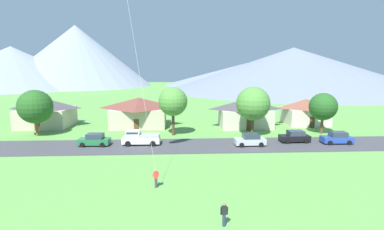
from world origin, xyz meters
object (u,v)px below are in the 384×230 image
(house_left_center, at_px, (305,111))
(watcher_person, at_px, (224,214))
(house_rightmost, at_px, (245,113))
(tree_right_of_center, at_px, (323,107))
(parked_car_green_west_end, at_px, (94,140))
(parked_car_silver_mid_east, at_px, (250,140))
(tree_near_left, at_px, (173,102))
(house_leftmost, at_px, (46,112))
(house_right_center, at_px, (139,111))
(pickup_truck_white_west_side, at_px, (140,138))
(tree_left_of_center, at_px, (35,107))
(parked_car_black_east_end, at_px, (295,137))
(parked_car_blue_mid_west, at_px, (337,138))
(tree_center, at_px, (253,104))

(house_left_center, height_order, watcher_person, house_left_center)
(house_rightmost, relative_size, tree_right_of_center, 1.46)
(parked_car_green_west_end, distance_m, parked_car_silver_mid_east, 21.54)
(tree_near_left, relative_size, parked_car_silver_mid_east, 1.82)
(house_leftmost, height_order, house_right_center, house_right_center)
(pickup_truck_white_west_side, bearing_deg, parked_car_silver_mid_east, -4.91)
(tree_left_of_center, distance_m, pickup_truck_white_west_side, 18.58)
(parked_car_green_west_end, height_order, parked_car_silver_mid_east, same)
(parked_car_silver_mid_east, bearing_deg, parked_car_black_east_end, 12.66)
(house_leftmost, xyz_separation_m, tree_near_left, (23.30, -8.43, 2.74))
(parked_car_green_west_end, bearing_deg, house_leftmost, 130.67)
(house_right_center, relative_size, parked_car_blue_mid_west, 2.45)
(tree_left_of_center, bearing_deg, house_rightmost, 8.61)
(tree_center, relative_size, parked_car_black_east_end, 1.84)
(house_right_center, distance_m, tree_left_of_center, 16.93)
(tree_center, xyz_separation_m, parked_car_blue_mid_west, (10.75, -5.69, -4.28))
(house_leftmost, relative_size, parked_car_green_west_end, 2.19)
(house_leftmost, relative_size, house_right_center, 0.90)
(parked_car_blue_mid_west, height_order, watcher_person, parked_car_blue_mid_west)
(house_leftmost, bearing_deg, parked_car_silver_mid_east, -24.67)
(tree_near_left, relative_size, pickup_truck_white_west_side, 1.47)
(parked_car_black_east_end, bearing_deg, house_leftmost, 161.03)
(parked_car_blue_mid_west, distance_m, parked_car_silver_mid_east, 12.61)
(house_left_center, xyz_separation_m, pickup_truck_white_west_side, (-29.46, -13.67, -1.45))
(house_right_center, xyz_separation_m, parked_car_black_east_end, (23.95, -13.46, -1.87))
(watcher_person, bearing_deg, parked_car_green_west_end, 123.71)
(tree_left_of_center, distance_m, parked_car_silver_mid_east, 33.41)
(tree_left_of_center, height_order, parked_car_blue_mid_west, tree_left_of_center)
(tree_near_left, bearing_deg, parked_car_black_east_end, -17.73)
(tree_right_of_center, distance_m, pickup_truck_white_west_side, 29.62)
(house_leftmost, relative_size, tree_left_of_center, 1.28)
(house_right_center, distance_m, pickup_truck_white_west_side, 13.92)
(house_left_center, distance_m, parked_car_black_east_end, 15.37)
(tree_right_of_center, relative_size, parked_car_blue_mid_west, 1.58)
(tree_center, relative_size, parked_car_green_west_end, 1.83)
(tree_near_left, relative_size, tree_right_of_center, 1.15)
(house_right_center, height_order, pickup_truck_white_west_side, house_right_center)
(house_rightmost, distance_m, parked_car_silver_mid_east, 13.40)
(house_left_center, relative_size, house_rightmost, 0.83)
(tree_center, distance_m, parked_car_blue_mid_west, 12.89)
(parked_car_silver_mid_east, relative_size, watcher_person, 2.53)
(house_rightmost, distance_m, tree_right_of_center, 12.97)
(house_leftmost, bearing_deg, watcher_person, -53.36)
(tree_center, relative_size, parked_car_silver_mid_east, 1.84)
(house_left_center, distance_m, tree_center, 15.43)
(house_leftmost, bearing_deg, pickup_truck_white_west_side, -37.34)
(house_right_center, relative_size, tree_left_of_center, 1.42)
(tree_left_of_center, bearing_deg, house_left_center, 8.72)
(house_left_center, xyz_separation_m, house_rightmost, (-11.94, -1.90, 0.13))
(house_rightmost, relative_size, tree_left_of_center, 1.33)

